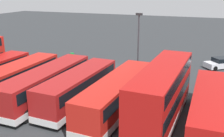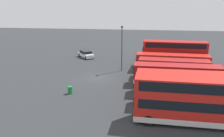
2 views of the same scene
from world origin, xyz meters
name	(u,v)px [view 1 (image 1 of 2)]	position (x,y,z in m)	size (l,w,h in m)	color
ground_plane	(110,68)	(0.00, 0.00, 0.00)	(140.00, 140.00, 0.00)	#2D3033
bus_single_deck_near_end	(210,110)	(-12.72, 12.21, 1.62)	(2.69, 11.28, 2.95)	#B71411
bus_double_decker_second	(162,93)	(-9.19, 12.36, 2.45)	(3.05, 11.33, 4.55)	#B71411
bus_single_deck_third	(118,93)	(-5.36, 11.67, 1.62)	(3.11, 11.99, 2.95)	red
bus_single_deck_fourth	(79,87)	(-1.58, 11.49, 1.62)	(3.07, 10.67, 2.95)	#A51919
bus_single_deck_fifth	(47,83)	(1.66, 11.64, 1.62)	(2.75, 11.94, 2.95)	#A51919
bus_single_deck_sixth	(15,79)	(5.20, 11.89, 1.62)	(2.62, 11.36, 2.95)	red
car_hatchback_silver	(223,63)	(-13.77, -5.33, 0.70)	(4.70, 4.26, 1.43)	silver
lamp_post_tall	(138,42)	(-4.68, 3.27, 4.45)	(0.70, 0.30, 7.55)	#38383D
waste_bin_yellow	(72,56)	(6.83, -2.09, 0.47)	(0.60, 0.60, 0.95)	#197F33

